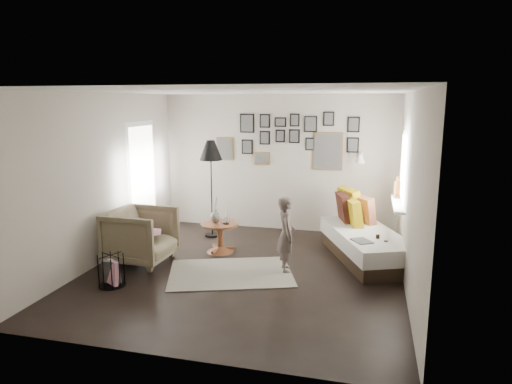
% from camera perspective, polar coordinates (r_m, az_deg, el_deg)
% --- Properties ---
extents(ground, '(4.80, 4.80, 0.00)m').
position_cam_1_polar(ground, '(6.82, -1.46, -9.88)').
color(ground, black).
rests_on(ground, ground).
extents(wall_back, '(4.50, 0.00, 4.50)m').
position_cam_1_polar(wall_back, '(8.78, 2.72, 3.64)').
color(wall_back, '#ABA295').
rests_on(wall_back, ground).
extents(wall_front, '(4.50, 0.00, 4.50)m').
position_cam_1_polar(wall_front, '(4.27, -10.26, -4.69)').
color(wall_front, '#ABA295').
rests_on(wall_front, ground).
extents(wall_left, '(0.00, 4.80, 4.80)m').
position_cam_1_polar(wall_left, '(7.39, -18.56, 1.64)').
color(wall_left, '#ABA295').
rests_on(wall_left, ground).
extents(wall_right, '(0.00, 4.80, 4.80)m').
position_cam_1_polar(wall_right, '(6.26, 18.74, -0.03)').
color(wall_right, '#ABA295').
rests_on(wall_right, ground).
extents(ceiling, '(4.80, 4.80, 0.00)m').
position_cam_1_polar(ceiling, '(6.37, -1.57, 12.51)').
color(ceiling, white).
rests_on(ceiling, wall_back).
extents(door_left, '(0.00, 2.14, 2.14)m').
position_cam_1_polar(door_left, '(8.45, -14.01, 1.30)').
color(door_left, white).
rests_on(door_left, wall_left).
extents(window_right, '(0.15, 1.32, 1.30)m').
position_cam_1_polar(window_right, '(7.64, 17.26, -0.80)').
color(window_right, white).
rests_on(window_right, wall_right).
extents(gallery_wall, '(2.74, 0.03, 1.08)m').
position_cam_1_polar(gallery_wall, '(8.66, 4.60, 6.46)').
color(gallery_wall, brown).
rests_on(gallery_wall, wall_back).
extents(wall_sconce, '(0.18, 0.36, 0.16)m').
position_cam_1_polar(wall_sconce, '(8.32, 12.90, 4.08)').
color(wall_sconce, white).
rests_on(wall_sconce, wall_back).
extents(rug, '(2.07, 1.75, 0.01)m').
position_cam_1_polar(rug, '(6.76, -3.18, -10.05)').
color(rug, beige).
rests_on(rug, ground).
extents(pedestal_table, '(0.62, 0.62, 0.49)m').
position_cam_1_polar(pedestal_table, '(7.64, -4.51, -5.81)').
color(pedestal_table, brown).
rests_on(pedestal_table, ground).
extents(vase, '(0.18, 0.18, 0.44)m').
position_cam_1_polar(vase, '(7.57, -5.08, -2.85)').
color(vase, black).
rests_on(vase, pedestal_table).
extents(candles, '(0.11, 0.11, 0.23)m').
position_cam_1_polar(candles, '(7.50, -3.76, -3.16)').
color(candles, black).
rests_on(candles, pedestal_table).
extents(daybed, '(1.58, 2.20, 1.00)m').
position_cam_1_polar(daybed, '(7.51, 13.53, -5.74)').
color(daybed, black).
rests_on(daybed, ground).
extents(magazine_on_daybed, '(0.35, 0.38, 0.02)m').
position_cam_1_polar(magazine_on_daybed, '(6.84, 13.10, -5.97)').
color(magazine_on_daybed, black).
rests_on(magazine_on_daybed, daybed).
extents(armchair, '(0.96, 0.93, 0.85)m').
position_cam_1_polar(armchair, '(7.29, -14.19, -5.32)').
color(armchair, '#6B6048').
rests_on(armchair, ground).
extents(armchair_cushion, '(0.41, 0.42, 0.17)m').
position_cam_1_polar(armchair_cushion, '(7.31, -13.82, -4.81)').
color(armchair_cushion, silver).
rests_on(armchair_cushion, armchair).
extents(floor_lamp, '(0.41, 0.41, 1.78)m').
position_cam_1_polar(floor_lamp, '(8.27, -5.67, 4.76)').
color(floor_lamp, black).
rests_on(floor_lamp, ground).
extents(magazine_basket, '(0.45, 0.45, 0.43)m').
position_cam_1_polar(magazine_basket, '(6.55, -17.63, -9.35)').
color(magazine_basket, black).
rests_on(magazine_basket, ground).
extents(demijohn_large, '(0.35, 0.35, 0.52)m').
position_cam_1_polar(demijohn_large, '(7.11, 14.86, -7.66)').
color(demijohn_large, black).
rests_on(demijohn_large, ground).
extents(demijohn_small, '(0.31, 0.31, 0.48)m').
position_cam_1_polar(demijohn_small, '(7.01, 15.80, -8.19)').
color(demijohn_small, black).
rests_on(demijohn_small, ground).
extents(child, '(0.39, 0.47, 1.12)m').
position_cam_1_polar(child, '(6.68, 3.79, -5.29)').
color(child, brown).
rests_on(child, ground).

